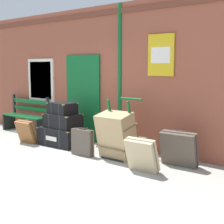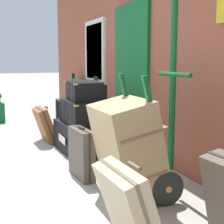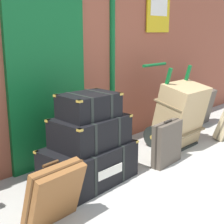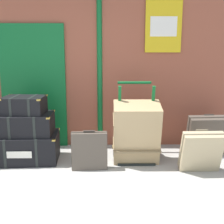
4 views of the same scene
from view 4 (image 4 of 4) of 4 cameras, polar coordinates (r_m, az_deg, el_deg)
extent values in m
plane|color=#A3A099|center=(3.39, -15.94, -19.31)|extent=(60.00, 60.00, 0.00)
cube|color=brown|center=(5.44, -9.74, 10.65)|extent=(10.40, 0.30, 3.20)
cube|color=#0F5B28|center=(5.40, -14.45, 4.56)|extent=(1.10, 0.05, 2.10)
cube|color=#093718|center=(5.39, -14.48, 4.54)|extent=(0.06, 0.02, 2.10)
cylinder|color=#0F5B28|center=(5.22, -2.34, 10.74)|extent=(0.09, 0.09, 3.14)
cube|color=gold|center=(5.28, 9.61, 15.49)|extent=(0.60, 0.02, 0.84)
cube|color=white|center=(5.26, 9.63, 15.50)|extent=(0.44, 0.01, 0.32)
cube|color=black|center=(4.92, -15.94, -6.35)|extent=(1.04, 0.70, 0.42)
cube|color=black|center=(4.97, -18.49, -6.32)|extent=(0.07, 0.65, 0.43)
cube|color=black|center=(4.88, -13.34, -6.37)|extent=(0.07, 0.65, 0.43)
cube|color=#B79338|center=(4.50, -10.85, -5.21)|extent=(0.05, 0.05, 0.02)
cube|color=#B79338|center=(5.07, -10.06, -3.16)|extent=(0.05, 0.05, 0.02)
cube|color=silver|center=(4.62, -16.97, -7.68)|extent=(0.36, 0.01, 0.10)
cube|color=black|center=(4.81, -15.79, -2.17)|extent=(0.81, 0.56, 0.32)
cube|color=black|center=(4.86, -17.85, -2.17)|extent=(0.05, 0.55, 0.33)
cube|color=black|center=(4.77, -13.68, -2.17)|extent=(0.05, 0.55, 0.33)
cube|color=#B79338|center=(4.46, -11.89, -1.14)|extent=(0.05, 0.05, 0.02)
cube|color=#B79338|center=(5.11, -19.38, 0.15)|extent=(0.05, 0.05, 0.02)
cube|color=#B79338|center=(4.94, -10.93, 0.22)|extent=(0.05, 0.05, 0.02)
cube|color=black|center=(4.76, -16.10, 1.23)|extent=(0.62, 0.47, 0.26)
cube|color=black|center=(4.80, -17.63, 1.23)|extent=(0.06, 0.45, 0.27)
cube|color=black|center=(4.71, -14.54, 1.23)|extent=(0.06, 0.45, 0.27)
cube|color=#B79338|center=(4.65, -20.23, 2.18)|extent=(0.05, 0.05, 0.02)
cube|color=#B79338|center=(4.46, -13.57, 2.20)|extent=(0.05, 0.05, 0.02)
cube|color=#B79338|center=(5.01, -18.51, 3.01)|extent=(0.05, 0.05, 0.02)
cube|color=#B79338|center=(4.84, -12.30, 3.06)|extent=(0.05, 0.05, 0.02)
cube|color=black|center=(4.72, 4.50, -9.23)|extent=(0.56, 0.28, 0.03)
cube|color=#0F5B28|center=(4.72, 1.37, -1.91)|extent=(0.04, 0.34, 1.17)
cube|color=#0F5B28|center=(4.76, 7.40, -1.88)|extent=(0.04, 0.34, 1.17)
cylinder|color=#0F5B28|center=(4.92, 4.21, 5.49)|extent=(0.54, 0.04, 0.04)
cylinder|color=black|center=(4.90, 0.50, -6.56)|extent=(0.04, 0.32, 0.32)
cylinder|color=#B79338|center=(4.90, 0.50, -6.56)|extent=(0.07, 0.06, 0.06)
cylinder|color=black|center=(4.95, 7.98, -6.48)|extent=(0.04, 0.32, 0.32)
cylinder|color=#B79338|center=(4.95, 7.98, -6.48)|extent=(0.07, 0.06, 0.06)
cube|color=tan|center=(4.59, 4.57, -3.77)|extent=(0.68, 0.61, 0.95)
cube|color=olive|center=(4.65, 4.53, -6.07)|extent=(0.70, 0.45, 0.12)
cube|color=olive|center=(4.54, 4.61, -1.43)|extent=(0.70, 0.45, 0.12)
cube|color=#51473D|center=(4.40, -4.25, -7.27)|extent=(0.51, 0.17, 0.55)
cylinder|color=#302A24|center=(4.31, -4.32, -3.60)|extent=(0.16, 0.04, 0.03)
cube|color=#2C2721|center=(4.40, -4.25, -7.27)|extent=(0.52, 0.05, 0.56)
cube|color=tan|center=(4.44, 16.32, -7.14)|extent=(0.57, 0.35, 0.61)
cylinder|color=#71644C|center=(4.39, 16.43, -3.32)|extent=(0.16, 0.03, 0.03)
cube|color=brown|center=(4.44, 16.32, -7.14)|extent=(0.57, 0.23, 0.58)
cube|color=#51473D|center=(5.19, 17.53, -4.11)|extent=(0.69, 0.36, 0.65)
cylinder|color=#302A24|center=(5.14, 17.68, -0.54)|extent=(0.16, 0.04, 0.03)
cube|color=#2C2721|center=(5.19, 17.53, -4.11)|extent=(0.70, 0.20, 0.63)
camera|label=1|loc=(4.49, 97.94, -0.84)|focal=53.51mm
camera|label=2|loc=(4.52, 45.82, 2.90)|focal=54.91mm
camera|label=3|loc=(4.09, -62.82, 4.26)|focal=52.77mm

